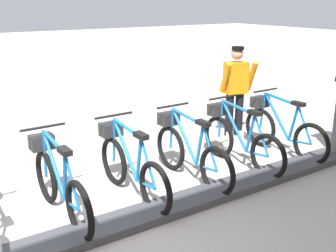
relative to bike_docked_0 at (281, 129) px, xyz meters
The scene contains 8 objects.
ground_plane 4.08m from the bike_docked_0, 98.86° to the left, with size 60.00×60.00×0.00m, color #BFB4AF.
dock_rail_base 4.07m from the bike_docked_0, 98.86° to the left, with size 0.44×9.22×0.10m, color #47474C.
bike_docked_0 is the anchor object (origin of this frame).
bike_docked_1 0.94m from the bike_docked_0, 90.00° to the left, with size 1.72×0.54×1.02m.
bike_docked_2 1.87m from the bike_docked_0, 90.00° to the left, with size 1.72×0.54×1.02m.
bike_docked_3 2.81m from the bike_docked_0, 90.00° to the left, with size 1.72×0.54×1.02m.
bike_docked_4 3.74m from the bike_docked_0, 90.00° to the left, with size 1.72×0.54×1.02m.
worker_near_rack 1.21m from the bike_docked_0, ahead, with size 0.57×0.69×1.66m.
Camera 1 is at (-3.68, 1.05, 2.46)m, focal length 43.65 mm.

